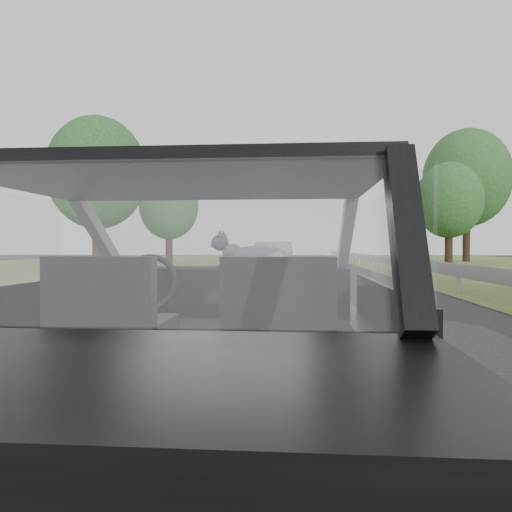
% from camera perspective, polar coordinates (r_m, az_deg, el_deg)
% --- Properties ---
extents(ground, '(140.00, 140.00, 0.00)m').
position_cam_1_polar(ground, '(2.84, -5.88, -22.48)').
color(ground, '#333336').
rests_on(ground, ground).
extents(subject_car, '(1.80, 4.00, 1.45)m').
position_cam_1_polar(subject_car, '(2.63, -5.91, -7.86)').
color(subject_car, black).
rests_on(subject_car, ground).
extents(dashboard, '(1.58, 0.45, 0.30)m').
position_cam_1_polar(dashboard, '(3.23, -3.85, -3.98)').
color(dashboard, black).
rests_on(dashboard, subject_car).
extents(driver_seat, '(0.50, 0.72, 0.42)m').
position_cam_1_polar(driver_seat, '(2.45, -16.48, -4.92)').
color(driver_seat, black).
rests_on(driver_seat, subject_car).
extents(passenger_seat, '(0.50, 0.72, 0.42)m').
position_cam_1_polar(passenger_seat, '(2.28, 2.67, -5.30)').
color(passenger_seat, black).
rests_on(passenger_seat, subject_car).
extents(steering_wheel, '(0.36, 0.36, 0.04)m').
position_cam_1_polar(steering_wheel, '(3.03, -12.22, -3.01)').
color(steering_wheel, black).
rests_on(steering_wheel, dashboard).
extents(cat, '(0.57, 0.30, 0.24)m').
position_cam_1_polar(cat, '(3.23, -0.10, 0.10)').
color(cat, slate).
rests_on(cat, dashboard).
extents(guardrail, '(0.05, 90.00, 0.32)m').
position_cam_1_polar(guardrail, '(13.14, 21.68, -1.46)').
color(guardrail, '#A8A8A8').
rests_on(guardrail, ground).
extents(other_car, '(1.94, 4.30, 1.38)m').
position_cam_1_polar(other_car, '(21.87, 1.90, -0.14)').
color(other_car, '#999EA5').
rests_on(other_car, ground).
extents(highway_sign, '(0.11, 0.87, 2.18)m').
position_cam_1_polar(highway_sign, '(25.45, 17.62, 0.87)').
color(highway_sign, '#164D20').
rests_on(highway_sign, ground).
extents(tree_2, '(5.48, 5.48, 6.31)m').
position_cam_1_polar(tree_2, '(33.82, 21.19, 4.38)').
color(tree_2, '#1B3A1C').
rests_on(tree_2, ground).
extents(tree_3, '(7.43, 7.43, 10.13)m').
position_cam_1_polar(tree_3, '(42.70, 22.94, 6.22)').
color(tree_3, '#1B3A1C').
rests_on(tree_3, ground).
extents(tree_5, '(6.64, 6.64, 7.59)m').
position_cam_1_polar(tree_5, '(26.84, -17.69, 6.66)').
color(tree_5, '#1B3A1C').
rests_on(tree_5, ground).
extents(tree_6, '(4.72, 4.72, 6.10)m').
position_cam_1_polar(tree_6, '(34.65, -9.92, 4.18)').
color(tree_6, '#1B3A1C').
rests_on(tree_6, ground).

